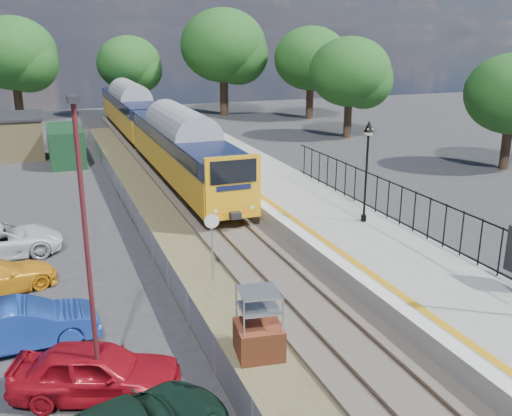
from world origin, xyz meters
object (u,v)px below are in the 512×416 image
car_blue (23,325)px  car_red (96,371)px  speed_sign (212,236)px  carpark_lamp (86,243)px  brick_plinth (259,325)px  victorian_lamp_north (368,148)px  train (150,123)px

car_blue → car_red: bearing=-155.1°
speed_sign → carpark_lamp: carpark_lamp is taller
brick_plinth → carpark_lamp: carpark_lamp is taller
victorian_lamp_north → brick_plinth: victorian_lamp_north is taller
brick_plinth → speed_sign: speed_sign is taller
speed_sign → carpark_lamp: (-4.83, -6.19, 2.55)m
brick_plinth → speed_sign: bearing=87.7°
victorian_lamp_north → car_red: bearing=-148.1°
brick_plinth → carpark_lamp: 5.77m
carpark_lamp → car_blue: bearing=116.1°
car_red → car_blue: car_red is taller
brick_plinth → car_red: brick_plinth is taller
brick_plinth → speed_sign: 5.54m
victorian_lamp_north → train: size_ratio=0.11×
victorian_lamp_north → carpark_lamp: bearing=-146.8°
car_red → brick_plinth: bearing=-65.8°
train → brick_plinth: (-2.72, -30.84, -1.32)m
car_blue → speed_sign: bearing=-73.3°
speed_sign → carpark_lamp: size_ratio=0.35×
brick_plinth → carpark_lamp: size_ratio=0.27×
car_red → car_blue: size_ratio=0.99×
victorian_lamp_north → carpark_lamp: size_ratio=0.59×
brick_plinth → train: bearing=85.0°
train → brick_plinth: size_ratio=19.23×
brick_plinth → speed_sign: (0.22, 5.47, 0.84)m
victorian_lamp_north → car_blue: 15.57m
train → car_red: 32.06m
brick_plinth → speed_sign: size_ratio=0.77×
victorian_lamp_north → speed_sign: victorian_lamp_north is taller
brick_plinth → carpark_lamp: bearing=-171.0°
carpark_lamp → brick_plinth: bearing=9.0°
car_red → victorian_lamp_north: bearing=-37.9°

